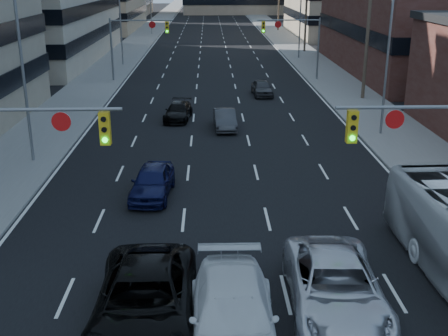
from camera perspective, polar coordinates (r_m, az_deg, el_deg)
name	(u,v)px	position (r m, az deg, el deg)	size (l,w,h in m)	color
road_surface	(211,17)	(140.34, -1.32, 15.04)	(18.00, 300.00, 0.02)	black
sidewalk_left	(163,17)	(140.75, -6.18, 14.98)	(5.00, 300.00, 0.15)	slate
sidewalk_right	(258,17)	(140.86, 3.52, 15.06)	(5.00, 300.00, 0.15)	slate
storefront_right_mid	(442,29)	(65.08, 21.29, 13.05)	(20.00, 30.00, 9.00)	#472119
signal_near_left	(6,153)	(20.03, -21.31, 1.42)	(6.59, 0.33, 6.00)	slate
signal_near_right	(448,149)	(20.52, 21.83, 1.76)	(6.59, 0.33, 6.00)	slate
signal_far_left	(135,37)	(55.71, -9.02, 13.05)	(6.09, 0.33, 6.00)	slate
signal_far_right	(295,36)	(55.90, 7.23, 13.15)	(6.09, 0.33, 6.00)	slate
utility_pole_block	(368,29)	(47.93, 14.43, 13.53)	(2.20, 0.28, 11.00)	#4C3D2D
utility_pole_midblock	(306,8)	(77.18, 8.36, 15.81)	(2.20, 0.28, 11.00)	#4C3D2D
streetlight_left_near	(26,72)	(31.89, -19.46, 9.18)	(2.03, 0.22, 9.00)	slate
streetlight_left_mid	(122,20)	(65.88, -10.33, 14.54)	(2.03, 0.22, 9.00)	slate
streetlight_left_far	(152,4)	(100.57, -7.37, 16.17)	(2.03, 0.22, 9.00)	slate
streetlight_right_near	(385,57)	(37.00, 16.05, 10.76)	(2.03, 0.22, 9.00)	slate
streetlight_right_far	(299,17)	(71.01, 7.62, 14.99)	(2.03, 0.22, 9.00)	slate
black_pickup	(145,301)	(17.09, -8.07, -13.19)	(2.93, 6.36, 1.77)	black
white_van	(233,316)	(16.29, 0.93, -14.85)	(2.43, 5.98, 1.74)	silver
silver_suv	(335,287)	(17.99, 11.26, -11.74)	(2.82, 6.13, 1.70)	silver
sedan_blue	(152,181)	(26.56, -7.30, -1.36)	(1.76, 4.37, 1.49)	#0E1139
sedan_grey_center	(225,119)	(38.08, 0.08, 4.97)	(1.39, 4.00, 1.32)	#363638
sedan_black_far	(178,111)	(40.66, -4.68, 5.75)	(1.71, 4.22, 1.22)	black
sedan_grey_right	(262,88)	(48.98, 3.88, 8.14)	(1.59, 3.95, 1.35)	#373639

